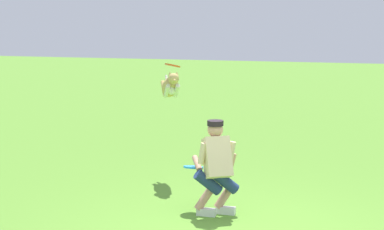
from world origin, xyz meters
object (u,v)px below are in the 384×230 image
at_px(frisbee_held, 193,167).
at_px(person, 216,165).
at_px(dog, 171,87).
at_px(frisbee_flying, 173,65).

bearing_deg(frisbee_held, person, 159.99).
bearing_deg(frisbee_held, dog, -60.91).
height_order(person, frisbee_held, person).
bearing_deg(frisbee_flying, dog, -55.00).
distance_m(person, frisbee_flying, 2.26).
height_order(dog, frisbee_held, dog).
relative_size(dog, frisbee_held, 3.27).
bearing_deg(frisbee_held, frisbee_flying, -61.36).
height_order(dog, frisbee_flying, frisbee_flying).
height_order(frisbee_flying, frisbee_held, frisbee_flying).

